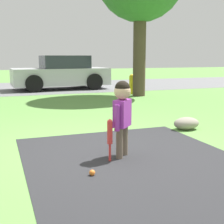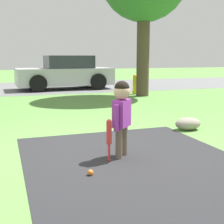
{
  "view_description": "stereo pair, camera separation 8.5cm",
  "coord_description": "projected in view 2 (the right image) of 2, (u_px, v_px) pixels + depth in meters",
  "views": [
    {
      "loc": [
        -1.41,
        -4.29,
        1.37
      ],
      "look_at": [
        0.16,
        -0.05,
        0.56
      ],
      "focal_mm": 50.0,
      "sensor_mm": 36.0,
      "label": 1
    },
    {
      "loc": [
        -1.33,
        -4.31,
        1.37
      ],
      "look_at": [
        0.16,
        -0.05,
        0.56
      ],
      "focal_mm": 50.0,
      "sensor_mm": 36.0,
      "label": 2
    }
  ],
  "objects": [
    {
      "name": "ground_plane",
      "position": [
        101.0,
        149.0,
        4.68
      ],
      "size": [
        60.0,
        60.0,
        0.0
      ],
      "primitive_type": "plane",
      "color": "#5B8C42"
    },
    {
      "name": "fire_hydrant",
      "position": [
        136.0,
        84.0,
        11.49
      ],
      "size": [
        0.28,
        0.25,
        0.73
      ],
      "color": "yellow",
      "rests_on": "ground"
    },
    {
      "name": "child",
      "position": [
        122.0,
        108.0,
        4.19
      ],
      "size": [
        0.32,
        0.33,
        1.05
      ],
      "rotation": [
        0.0,
        0.0,
        0.79
      ],
      "color": "#6B5B4C",
      "rests_on": "ground"
    },
    {
      "name": "parked_car",
      "position": [
        65.0,
        73.0,
        13.24
      ],
      "size": [
        4.02,
        2.04,
        1.41
      ],
      "rotation": [
        0.0,
        0.0,
        3.18
      ],
      "color": "#B7B7BC",
      "rests_on": "ground"
    },
    {
      "name": "baseball_bat",
      "position": [
        109.0,
        134.0,
        4.06
      ],
      "size": [
        0.07,
        0.07,
        0.57
      ],
      "color": "red",
      "rests_on": "ground"
    },
    {
      "name": "street_strip",
      "position": [
        35.0,
        87.0,
        14.02
      ],
      "size": [
        40.0,
        6.0,
        0.01
      ],
      "color": "slate",
      "rests_on": "ground"
    },
    {
      "name": "sports_ball",
      "position": [
        90.0,
        173.0,
        3.62
      ],
      "size": [
        0.07,
        0.07,
        0.07
      ],
      "color": "orange",
      "rests_on": "ground"
    },
    {
      "name": "edging_rock",
      "position": [
        188.0,
        124.0,
        5.88
      ],
      "size": [
        0.51,
        0.35,
        0.23
      ],
      "color": "gray",
      "rests_on": "ground"
    }
  ]
}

